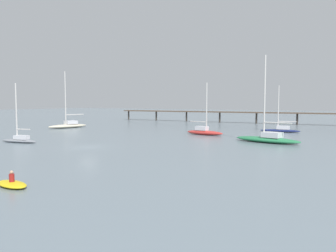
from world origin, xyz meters
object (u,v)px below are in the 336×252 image
Objects in this scene: pier at (291,110)px; dinghy_yellow at (12,184)px; sailboat_cream at (68,125)px; sailboat_red at (204,131)px; sailboat_green at (268,138)px; sailboat_gray at (19,138)px; sailboat_navy at (281,129)px.

pier is 22.74× the size of dinghy_yellow.
sailboat_red is at bearing 2.12° from sailboat_cream.
sailboat_red is at bearing -102.12° from pier.
sailboat_gray is (-30.76, -18.54, -0.08)m from sailboat_green.
pier is 8.24× the size of sailboat_navy.
pier is at bearing 77.88° from sailboat_red.
sailboat_navy is at bearing 49.97° from sailboat_red.
sailboat_green is 18.05m from sailboat_navy.
sailboat_gray reaches higher than dinghy_yellow.
sailboat_navy reaches higher than pier.
sailboat_cream is at bearing 133.54° from dinghy_yellow.
sailboat_green is at bearing -23.52° from sailboat_red.
sailboat_green is 45.86m from sailboat_cream.
pier is at bearing 96.70° from sailboat_navy.
sailboat_navy is 52.97m from dinghy_yellow.
sailboat_navy is (2.75, -23.42, -3.17)m from pier.
sailboat_cream reaches higher than sailboat_gray.
sailboat_cream is at bearing -137.70° from pier.
dinghy_yellow is (-3.81, -75.98, -3.56)m from pier.
sailboat_gray is at bearing 143.90° from dinghy_yellow.
pier is at bearing 96.75° from sailboat_green.
pier reaches higher than dinghy_yellow.
sailboat_green reaches higher than sailboat_gray.
pier is 41.75m from sailboat_green.
dinghy_yellow is (36.95, -38.89, -0.50)m from sailboat_cream.
pier is 5.90× the size of sailboat_green.
sailboat_green reaches higher than pier.
sailboat_red reaches higher than sailboat_navy.
sailboat_navy is at bearing 96.83° from sailboat_green.
sailboat_red is at bearing 52.91° from sailboat_gray.
sailboat_navy is at bearing 82.89° from dinghy_yellow.
sailboat_red is 40.31m from dinghy_yellow.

